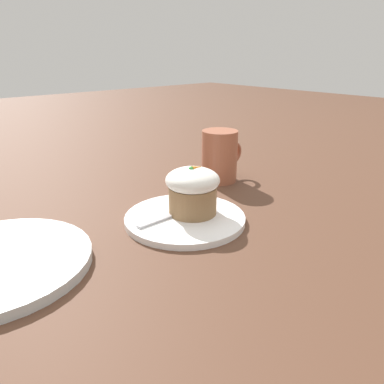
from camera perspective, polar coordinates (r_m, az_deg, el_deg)
ground_plane at (r=0.63m, az=-1.08°, el=-4.48°), size 4.00×4.00×0.00m
dessert_plate at (r=0.62m, az=-1.08°, el=-4.04°), size 0.20×0.20×0.01m
carrot_cake at (r=0.62m, az=0.00°, el=0.40°), size 0.09×0.09×0.08m
spoon at (r=0.63m, az=-2.25°, el=-3.17°), size 0.11×0.03×0.01m
coffee_cup at (r=0.81m, az=4.28°, el=5.50°), size 0.11×0.08×0.11m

